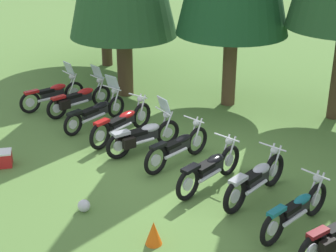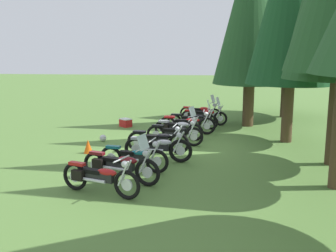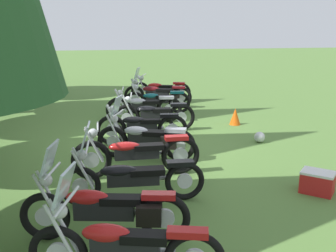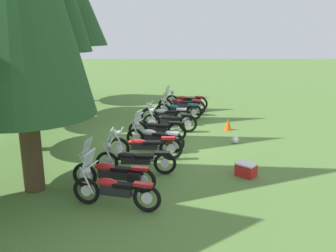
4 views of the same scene
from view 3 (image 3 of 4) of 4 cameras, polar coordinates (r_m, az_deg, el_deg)
name	(u,v)px [view 3 (image 3 of 4)]	position (r m, az deg, el deg)	size (l,w,h in m)	color
ground_plane	(145,143)	(9.67, -3.35, -2.52)	(80.00, 80.00, 0.00)	#547A38
motorcycle_0	(122,246)	(4.50, -6.70, -16.83)	(0.88, 2.12, 1.35)	black
motorcycle_1	(106,209)	(5.34, -8.87, -11.72)	(0.83, 2.23, 1.35)	black
motorcycle_2	(131,177)	(6.38, -5.40, -7.27)	(0.73, 2.33, 1.34)	black
motorcycle_3	(136,153)	(7.46, -4.66, -3.96)	(0.64, 2.43, 1.03)	black
motorcycle_4	(147,138)	(8.43, -3.10, -1.75)	(1.05, 2.05, 1.36)	black
motorcycle_5	(141,126)	(9.48, -3.86, -0.06)	(0.65, 2.19, 1.02)	black
motorcycle_6	(154,115)	(10.70, -2.10, 1.66)	(0.69, 2.23, 1.02)	black
motorcycle_7	(144,107)	(11.71, -3.54, 2.77)	(0.67, 2.25, 1.04)	black
motorcycle_8	(157,100)	(12.92, -1.66, 3.73)	(0.69, 2.16, 1.01)	black
motorcycle_9	(158,94)	(13.91, -1.42, 4.67)	(1.03, 2.32, 1.39)	black
motorcycle_10	(162,90)	(14.95, -0.90, 5.23)	(0.99, 2.19, 1.02)	black
picnic_cooler	(317,182)	(7.28, 20.73, -7.57)	(0.65, 0.66, 0.38)	red
traffic_cone	(235,117)	(11.61, 9.66, 1.36)	(0.32, 0.32, 0.48)	#EA590F
dropped_helmet	(260,137)	(9.97, 13.06, -1.57)	(0.26, 0.26, 0.26)	silver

